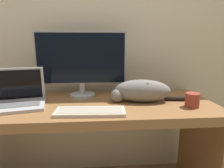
{
  "coord_description": "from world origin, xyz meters",
  "views": [
    {
      "loc": [
        0.07,
        -0.94,
        1.18
      ],
      "look_at": [
        0.17,
        0.29,
        0.91
      ],
      "focal_mm": 30.0,
      "sensor_mm": 36.0,
      "label": 1
    }
  ],
  "objects_px": {
    "laptop": "(18,99)",
    "external_keyboard": "(90,112)",
    "cat": "(141,90)",
    "coffee_mug": "(192,100)",
    "monitor": "(81,62)"
  },
  "relations": [
    {
      "from": "cat",
      "to": "external_keyboard",
      "type": "bearing_deg",
      "value": -142.34
    },
    {
      "from": "laptop",
      "to": "external_keyboard",
      "type": "relative_size",
      "value": 0.89
    },
    {
      "from": "laptop",
      "to": "coffee_mug",
      "type": "height_order",
      "value": "laptop"
    },
    {
      "from": "laptop",
      "to": "cat",
      "type": "bearing_deg",
      "value": -9.25
    },
    {
      "from": "monitor",
      "to": "external_keyboard",
      "type": "distance_m",
      "value": 0.47
    },
    {
      "from": "external_keyboard",
      "to": "coffee_mug",
      "type": "relative_size",
      "value": 4.5
    },
    {
      "from": "monitor",
      "to": "laptop",
      "type": "bearing_deg",
      "value": -151.22
    },
    {
      "from": "laptop",
      "to": "coffee_mug",
      "type": "relative_size",
      "value": 4.01
    },
    {
      "from": "monitor",
      "to": "laptop",
      "type": "distance_m",
      "value": 0.51
    },
    {
      "from": "coffee_mug",
      "to": "external_keyboard",
      "type": "bearing_deg",
      "value": -174.41
    },
    {
      "from": "cat",
      "to": "monitor",
      "type": "bearing_deg",
      "value": 165.27
    },
    {
      "from": "monitor",
      "to": "coffee_mug",
      "type": "height_order",
      "value": "monitor"
    },
    {
      "from": "monitor",
      "to": "cat",
      "type": "xyz_separation_m",
      "value": [
        0.43,
        -0.17,
        -0.19
      ]
    },
    {
      "from": "external_keyboard",
      "to": "cat",
      "type": "relative_size",
      "value": 0.76
    },
    {
      "from": "laptop",
      "to": "cat",
      "type": "height_order",
      "value": "laptop"
    }
  ]
}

